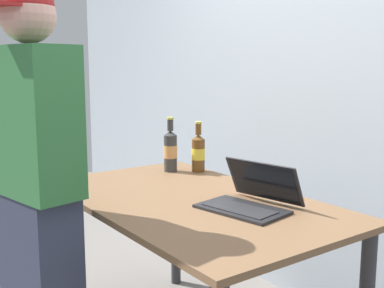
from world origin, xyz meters
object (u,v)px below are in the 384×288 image
at_px(laptop, 250,198).
at_px(coffee_mug, 251,183).
at_px(beer_bottle_amber, 198,152).
at_px(person_figure, 37,191).
at_px(beer_bottle_dark, 170,150).

bearing_deg(laptop, coffee_mug, 136.40).
distance_m(beer_bottle_amber, coffee_mug, 0.51).
xyz_separation_m(person_figure, coffee_mug, (0.21, 0.94, -0.06)).
xyz_separation_m(beer_bottle_amber, person_figure, (0.29, -1.01, -0.01)).
xyz_separation_m(laptop, coffee_mug, (-0.19, 0.18, -0.00)).
relative_size(beer_bottle_amber, beer_bottle_dark, 0.92).
height_order(laptop, beer_bottle_amber, beer_bottle_amber).
relative_size(beer_bottle_amber, coffee_mug, 2.64).
distance_m(beer_bottle_amber, beer_bottle_dark, 0.16).
height_order(beer_bottle_dark, person_figure, person_figure).
distance_m(beer_bottle_dark, coffee_mug, 0.61).
height_order(beer_bottle_amber, person_figure, person_figure).
relative_size(beer_bottle_amber, person_figure, 0.17).
bearing_deg(person_figure, laptop, 62.21).
bearing_deg(coffee_mug, beer_bottle_dark, -174.12).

